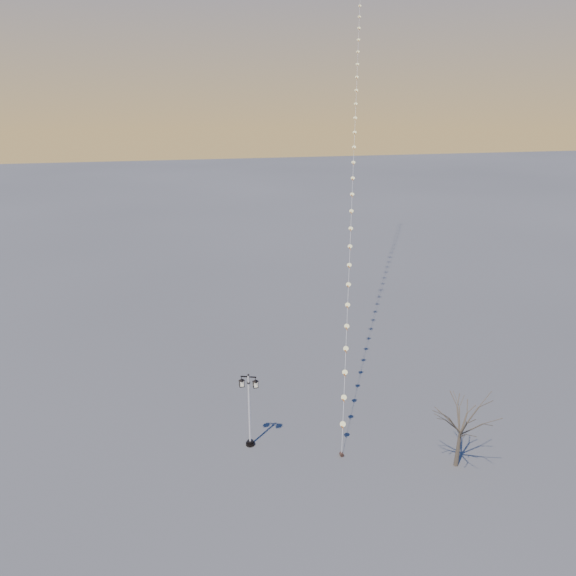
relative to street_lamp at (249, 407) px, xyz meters
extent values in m
plane|color=#474748|center=(3.15, -3.34, -2.45)|extent=(300.00, 300.00, 0.00)
cylinder|color=black|center=(0.00, 0.00, -2.38)|extent=(0.49, 0.49, 0.14)
cylinder|color=black|center=(0.00, 0.00, -2.25)|extent=(0.35, 0.35, 0.12)
cylinder|color=silver|center=(0.00, 0.00, -0.12)|extent=(0.11, 0.11, 4.13)
cylinder|color=black|center=(0.00, 0.00, 1.46)|extent=(0.18, 0.18, 0.05)
cube|color=black|center=(0.00, 0.00, 1.81)|extent=(0.80, 0.33, 0.05)
sphere|color=black|center=(0.00, 0.00, 1.92)|extent=(0.12, 0.12, 0.12)
pyramid|color=black|center=(-0.35, 0.12, 1.68)|extent=(0.39, 0.39, 0.12)
cube|color=beige|center=(-0.35, 0.12, 1.41)|extent=(0.23, 0.23, 0.30)
cube|color=black|center=(-0.35, 0.12, 1.24)|extent=(0.26, 0.26, 0.04)
pyramid|color=black|center=(0.35, -0.12, 1.68)|extent=(0.39, 0.39, 0.12)
cube|color=beige|center=(0.35, -0.12, 1.41)|extent=(0.23, 0.23, 0.30)
cube|color=black|center=(0.35, -0.12, 1.24)|extent=(0.26, 0.26, 0.04)
cone|color=#453D30|center=(10.21, -3.99, -1.38)|extent=(0.25, 0.25, 2.14)
cylinder|color=#301F18|center=(4.62, -2.00, -2.35)|extent=(0.21, 0.21, 0.21)
cylinder|color=black|center=(4.62, -2.00, -2.32)|extent=(0.03, 0.03, 0.26)
cone|color=#D85C0B|center=(11.40, 17.22, 12.69)|extent=(0.08, 0.08, 0.29)
cylinder|color=white|center=(4.62, -2.00, -1.83)|extent=(0.02, 0.02, 0.83)
camera|label=1|loc=(-3.15, -23.88, 15.50)|focal=32.45mm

